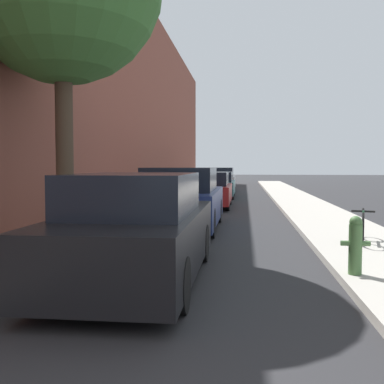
% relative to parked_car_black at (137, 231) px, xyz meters
% --- Properties ---
extents(ground_plane, '(120.00, 120.00, 0.00)m').
position_rel_parked_car_black_xyz_m(ground_plane, '(0.80, 10.45, -0.69)').
color(ground_plane, '#28282B').
extents(sidewalk_left, '(2.00, 52.00, 0.12)m').
position_rel_parked_car_black_xyz_m(sidewalk_left, '(-2.10, 10.45, -0.63)').
color(sidewalk_left, '#ADA89E').
rests_on(sidewalk_left, ground).
extents(sidewalk_right, '(2.00, 52.00, 0.12)m').
position_rel_parked_car_black_xyz_m(sidewalk_right, '(3.70, 10.45, -0.63)').
color(sidewalk_right, '#ADA89E').
rests_on(sidewalk_right, ground).
extents(building_facade_left, '(0.70, 52.00, 9.29)m').
position_rel_parked_car_black_xyz_m(building_facade_left, '(-3.45, 10.45, 3.96)').
color(building_facade_left, brown).
rests_on(building_facade_left, ground).
extents(parked_car_black, '(1.69, 4.22, 1.46)m').
position_rel_parked_car_black_xyz_m(parked_car_black, '(0.00, 0.00, 0.00)').
color(parked_car_black, black).
rests_on(parked_car_black, ground).
extents(parked_car_navy, '(1.80, 4.38, 1.52)m').
position_rel_parked_car_black_xyz_m(parked_car_navy, '(-0.09, 5.07, 0.03)').
color(parked_car_navy, black).
rests_on(parked_car_navy, ground).
extents(parked_car_red, '(1.88, 4.10, 1.32)m').
position_rel_parked_car_black_xyz_m(parked_car_red, '(-0.01, 10.97, -0.05)').
color(parked_car_red, black).
rests_on(parked_car_red, ground).
extents(parked_car_teal, '(1.90, 3.99, 1.25)m').
position_rel_parked_car_black_xyz_m(parked_car_teal, '(0.01, 15.98, -0.08)').
color(parked_car_teal, black).
rests_on(parked_car_teal, ground).
extents(parked_car_silver, '(1.88, 4.37, 1.43)m').
position_rel_parked_car_black_xyz_m(parked_car_silver, '(-0.08, 21.64, 0.00)').
color(parked_car_silver, black).
rests_on(parked_car_silver, ground).
extents(fire_hydrant, '(0.38, 0.17, 0.78)m').
position_rel_parked_car_black_xyz_m(fire_hydrant, '(2.90, 0.22, -0.17)').
color(fire_hydrant, '#47703D').
rests_on(fire_hydrant, sidewalk_right).
extents(bicycle, '(0.51, 1.46, 0.61)m').
position_rel_parked_car_black_xyz_m(bicycle, '(3.67, 2.90, -0.25)').
color(bicycle, black).
rests_on(bicycle, sidewalk_right).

